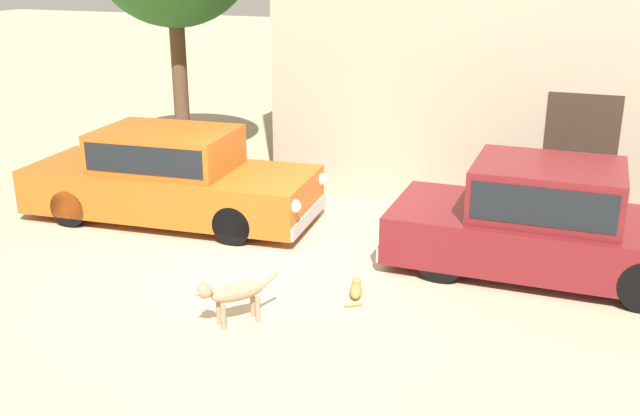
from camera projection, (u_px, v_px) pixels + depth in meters
ground_plane at (256, 266)px, 10.20m from camera, size 80.00×80.00×0.00m
parked_sedan_nearest at (170, 175)px, 11.84m from camera, size 4.90×2.11×1.48m
parked_sedan_second at (546, 220)px, 9.82m from camera, size 4.30×1.84×1.51m
stray_dog_spotted at (232, 293)px, 8.48m from camera, size 0.75×0.84×0.62m
stray_cat at (356, 290)px, 9.31m from camera, size 0.29×0.65×0.17m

